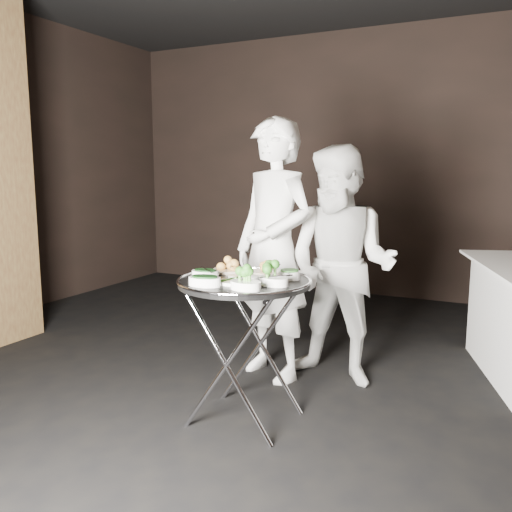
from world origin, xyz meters
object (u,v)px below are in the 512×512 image
at_px(waiter_right, 341,266).
at_px(tray_stand, 244,344).
at_px(serving_tray, 244,282).
at_px(waiter_left, 274,250).

bearing_deg(waiter_right, tray_stand, -104.61).
xyz_separation_m(tray_stand, serving_tray, (-0.00, 0.00, 0.37)).
relative_size(serving_tray, waiter_right, 0.47).
height_order(serving_tray, waiter_right, waiter_right).
bearing_deg(tray_stand, serving_tray, 180.00).
relative_size(tray_stand, waiter_left, 0.45).
height_order(waiter_left, waiter_right, waiter_left).
xyz_separation_m(tray_stand, waiter_left, (-0.14, 0.72, 0.44)).
distance_m(serving_tray, waiter_right, 0.87).
bearing_deg(tray_stand, waiter_right, 69.34).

